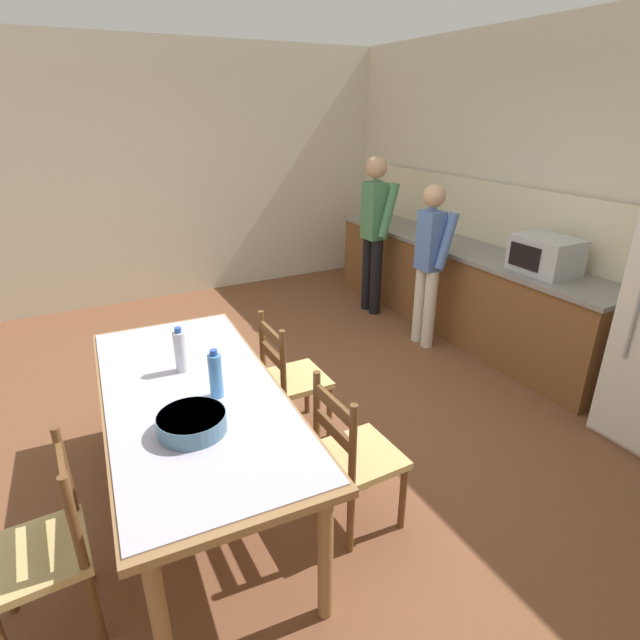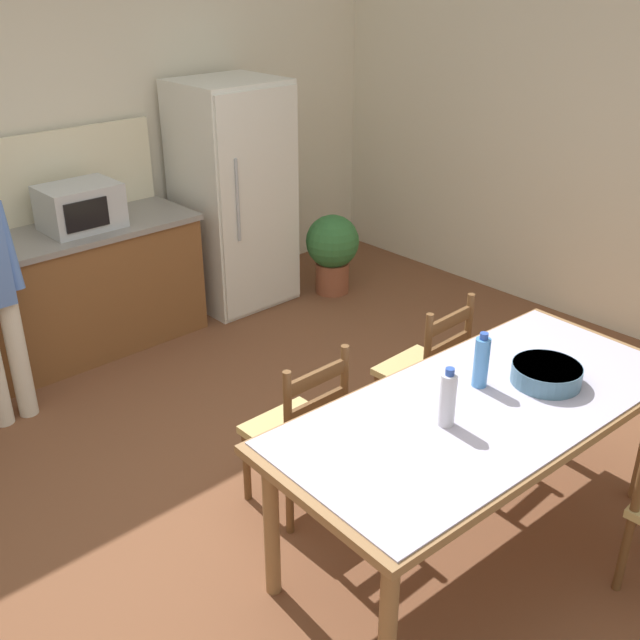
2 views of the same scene
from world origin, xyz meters
The scene contains 12 objects.
ground_plane centered at (0.00, 0.00, 0.00)m, with size 8.32×8.32×0.00m, color brown.
wall_back centered at (0.00, 2.66, 1.45)m, with size 6.52×0.12×2.90m, color beige.
wall_right centered at (3.26, 0.00, 1.45)m, with size 0.12×5.20×2.90m, color beige.
refrigerator centered at (1.48, 2.19, 0.88)m, with size 0.77×0.73×1.75m.
microwave centered at (0.22, 2.21, 1.05)m, with size 0.50×0.39×0.30m.
dining_table centered at (0.56, -0.87, 0.70)m, with size 2.09×1.01×0.78m.
bottle_near_centre centered at (0.31, -0.85, 0.91)m, with size 0.07×0.07×0.27m.
bottle_off_centre centered at (0.67, -0.76, 0.91)m, with size 0.07×0.07×0.27m.
serving_bowl centered at (0.91, -0.95, 0.84)m, with size 0.32×0.32×0.09m.
chair_side_far_right centered at (1.06, -0.15, 0.44)m, with size 0.43×0.41×0.91m.
chair_side_far_left centered at (0.14, -0.10, 0.44)m, with size 0.42×0.40×0.91m.
potted_plant centered at (2.14, 1.76, 0.39)m, with size 0.44×0.44×0.67m.
Camera 2 is at (-1.88, -2.44, 2.57)m, focal length 42.00 mm.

